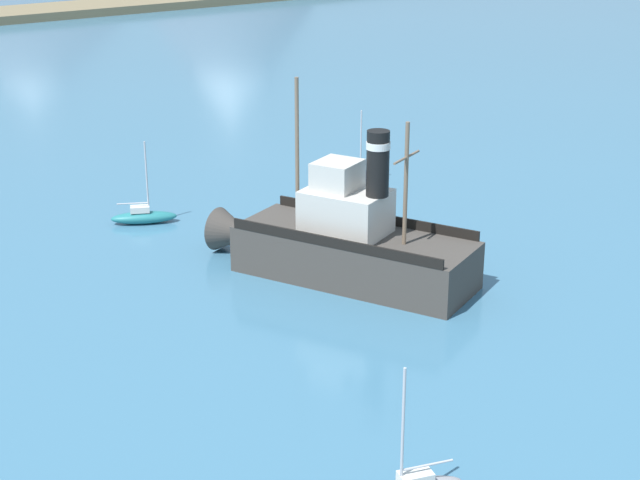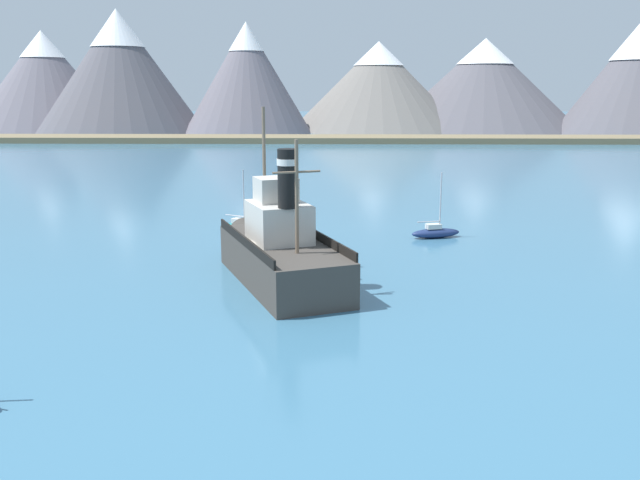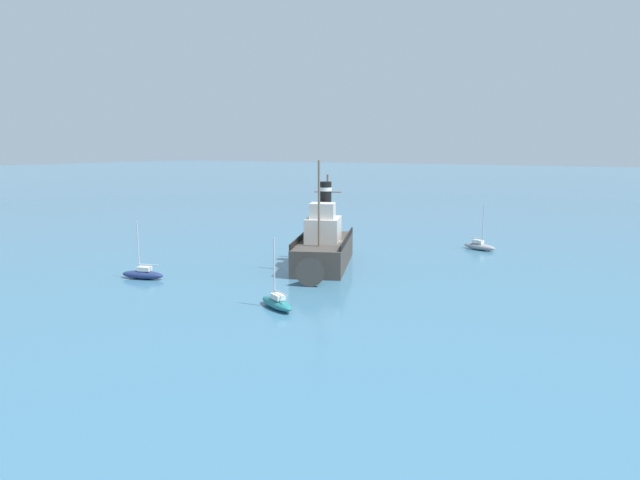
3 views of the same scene
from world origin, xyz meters
name	(u,v)px [view 2 (image 2 of 3)]	position (x,y,z in m)	size (l,w,h in m)	color
ground_plane	(273,281)	(0.00, 0.00, 0.00)	(600.00, 600.00, 0.00)	teal
mountain_ridge	(335,78)	(3.61, 142.93, 13.55)	(195.28, 63.91, 30.41)	slate
shoreline_strip	(318,139)	(0.00, 105.02, 0.60)	(240.00, 12.00, 1.20)	#7A6B4C
old_tugboat	(279,250)	(0.38, 0.02, 1.83)	(8.58, 14.61, 9.90)	#423D38
sailboat_navy	(436,232)	(11.19, 11.86, 0.43)	(3.96, 2.08, 4.90)	navy
sailboat_teal	(241,227)	(-3.66, 13.56, 0.43)	(3.87, 2.75, 4.90)	#23757A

